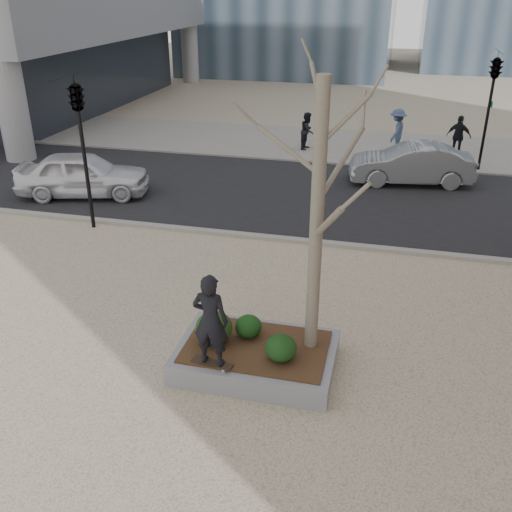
% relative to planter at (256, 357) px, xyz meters
% --- Properties ---
extents(ground, '(120.00, 120.00, 0.00)m').
position_rel_planter_xyz_m(ground, '(-1.00, 0.00, -0.23)').
color(ground, '#C1B38E').
rests_on(ground, ground).
extents(street, '(60.00, 8.00, 0.02)m').
position_rel_planter_xyz_m(street, '(-1.00, 10.00, -0.21)').
color(street, black).
rests_on(street, ground).
extents(far_sidewalk, '(60.00, 6.00, 0.02)m').
position_rel_planter_xyz_m(far_sidewalk, '(-1.00, 17.00, -0.21)').
color(far_sidewalk, gray).
rests_on(far_sidewalk, ground).
extents(planter, '(3.00, 2.00, 0.45)m').
position_rel_planter_xyz_m(planter, '(0.00, 0.00, 0.00)').
color(planter, gray).
rests_on(planter, ground).
extents(planter_mulch, '(2.70, 1.70, 0.04)m').
position_rel_planter_xyz_m(planter_mulch, '(0.00, 0.00, 0.25)').
color(planter_mulch, '#382314').
rests_on(planter_mulch, planter).
extents(sycamore_tree, '(2.80, 2.80, 6.60)m').
position_rel_planter_xyz_m(sycamore_tree, '(1.00, 0.30, 3.56)').
color(sycamore_tree, gray).
rests_on(sycamore_tree, planter_mulch).
extents(shrub_left, '(0.71, 0.71, 0.61)m').
position_rel_planter_xyz_m(shrub_left, '(-0.83, -0.03, 0.57)').
color(shrub_left, '#163310').
rests_on(shrub_left, planter_mulch).
extents(shrub_middle, '(0.52, 0.52, 0.44)m').
position_rel_planter_xyz_m(shrub_middle, '(-0.23, 0.29, 0.49)').
color(shrub_middle, '#143410').
rests_on(shrub_middle, planter_mulch).
extents(shrub_right, '(0.59, 0.59, 0.50)m').
position_rel_planter_xyz_m(shrub_right, '(0.54, -0.31, 0.51)').
color(shrub_right, black).
rests_on(shrub_right, planter_mulch).
extents(skateboard, '(0.80, 0.34, 0.08)m').
position_rel_planter_xyz_m(skateboard, '(-0.64, -0.75, 0.26)').
color(skateboard, black).
rests_on(skateboard, planter).
extents(skateboarder, '(0.68, 0.46, 1.79)m').
position_rel_planter_xyz_m(skateboarder, '(-0.64, -0.75, 1.20)').
color(skateboarder, black).
rests_on(skateboarder, skateboard).
extents(police_car, '(4.78, 2.88, 1.52)m').
position_rel_planter_xyz_m(police_car, '(-8.15, 8.10, 0.56)').
color(police_car, white).
rests_on(police_car, street).
extents(car_silver, '(4.60, 2.17, 1.46)m').
position_rel_planter_xyz_m(car_silver, '(2.84, 12.18, 0.52)').
color(car_silver, gray).
rests_on(car_silver, street).
extents(pedestrian_a, '(0.71, 0.85, 1.60)m').
position_rel_planter_xyz_m(pedestrian_a, '(-1.62, 16.01, 0.60)').
color(pedestrian_a, black).
rests_on(pedestrian_a, far_sidewalk).
extents(pedestrian_b, '(0.99, 1.36, 1.90)m').
position_rel_planter_xyz_m(pedestrian_b, '(2.20, 16.22, 0.75)').
color(pedestrian_b, '#3D506E').
rests_on(pedestrian_b, far_sidewalk).
extents(pedestrian_c, '(1.08, 0.67, 1.72)m').
position_rel_planter_xyz_m(pedestrian_c, '(4.75, 16.34, 0.66)').
color(pedestrian_c, black).
rests_on(pedestrian_c, far_sidewalk).
extents(traffic_light_near, '(0.60, 2.48, 4.50)m').
position_rel_planter_xyz_m(traffic_light_near, '(-6.50, 5.60, 2.02)').
color(traffic_light_near, black).
rests_on(traffic_light_near, ground).
extents(traffic_light_far, '(0.60, 2.48, 4.50)m').
position_rel_planter_xyz_m(traffic_light_far, '(5.50, 14.60, 2.02)').
color(traffic_light_far, black).
rests_on(traffic_light_far, ground).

